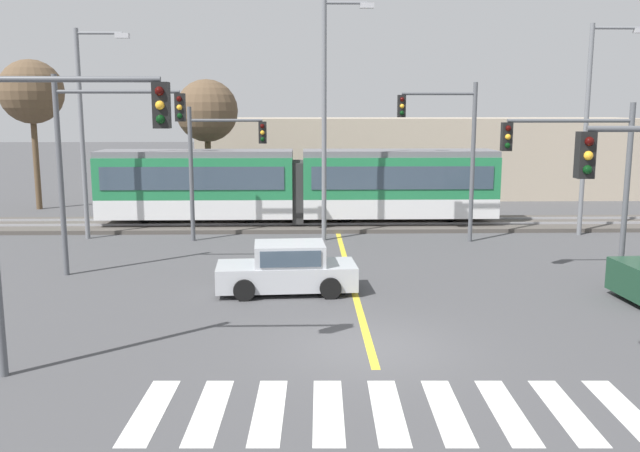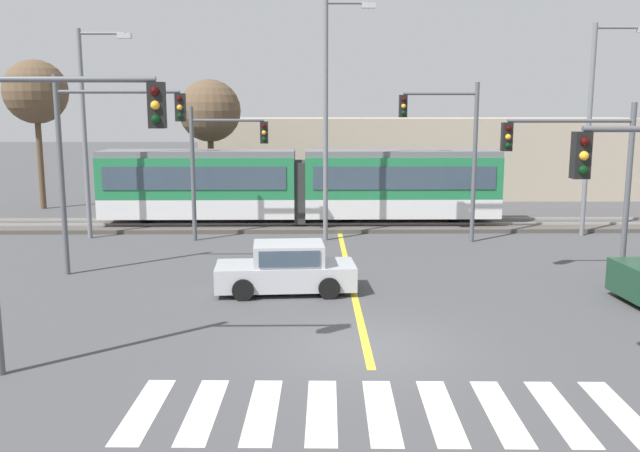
# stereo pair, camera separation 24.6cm
# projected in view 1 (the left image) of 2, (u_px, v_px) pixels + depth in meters

# --- Properties ---
(ground_plane) EXTENTS (200.00, 200.00, 0.00)m
(ground_plane) POSITION_uv_depth(u_px,v_px,m) (370.00, 348.00, 15.82)
(ground_plane) COLOR #474749
(track_bed) EXTENTS (120.00, 4.00, 0.18)m
(track_bed) POSITION_uv_depth(u_px,v_px,m) (336.00, 224.00, 32.22)
(track_bed) COLOR #4C4742
(track_bed) RESTS_ON ground
(rail_near) EXTENTS (120.00, 0.08, 0.10)m
(rail_near) POSITION_uv_depth(u_px,v_px,m) (337.00, 224.00, 31.49)
(rail_near) COLOR #939399
(rail_near) RESTS_ON track_bed
(rail_far) EXTENTS (120.00, 0.08, 0.10)m
(rail_far) POSITION_uv_depth(u_px,v_px,m) (335.00, 219.00, 32.90)
(rail_far) COLOR #939399
(rail_far) RESTS_ON track_bed
(light_rail_tram) EXTENTS (18.50, 2.64, 3.43)m
(light_rail_tram) POSITION_uv_depth(u_px,v_px,m) (298.00, 183.00, 31.83)
(light_rail_tram) COLOR silver
(light_rail_tram) RESTS_ON track_bed
(crosswalk_stripe_0) EXTENTS (0.63, 2.81, 0.01)m
(crosswalk_stripe_0) POSITION_uv_depth(u_px,v_px,m) (150.00, 411.00, 12.52)
(crosswalk_stripe_0) COLOR silver
(crosswalk_stripe_0) RESTS_ON ground
(crosswalk_stripe_1) EXTENTS (0.63, 2.81, 0.01)m
(crosswalk_stripe_1) POSITION_uv_depth(u_px,v_px,m) (210.00, 411.00, 12.52)
(crosswalk_stripe_1) COLOR silver
(crosswalk_stripe_1) RESTS_ON ground
(crosswalk_stripe_2) EXTENTS (0.63, 2.81, 0.01)m
(crosswalk_stripe_2) POSITION_uv_depth(u_px,v_px,m) (269.00, 411.00, 12.52)
(crosswalk_stripe_2) COLOR silver
(crosswalk_stripe_2) RESTS_ON ground
(crosswalk_stripe_3) EXTENTS (0.63, 2.81, 0.01)m
(crosswalk_stripe_3) POSITION_uv_depth(u_px,v_px,m) (328.00, 411.00, 12.52)
(crosswalk_stripe_3) COLOR silver
(crosswalk_stripe_3) RESTS_ON ground
(crosswalk_stripe_4) EXTENTS (0.63, 2.81, 0.01)m
(crosswalk_stripe_4) POSITION_uv_depth(u_px,v_px,m) (388.00, 411.00, 12.52)
(crosswalk_stripe_4) COLOR silver
(crosswalk_stripe_4) RESTS_ON ground
(crosswalk_stripe_5) EXTENTS (0.63, 2.81, 0.01)m
(crosswalk_stripe_5) POSITION_uv_depth(u_px,v_px,m) (447.00, 411.00, 12.52)
(crosswalk_stripe_5) COLOR silver
(crosswalk_stripe_5) RESTS_ON ground
(crosswalk_stripe_6) EXTENTS (0.63, 2.81, 0.01)m
(crosswalk_stripe_6) POSITION_uv_depth(u_px,v_px,m) (506.00, 411.00, 12.52)
(crosswalk_stripe_6) COLOR silver
(crosswalk_stripe_6) RESTS_ON ground
(crosswalk_stripe_7) EXTENTS (0.63, 2.81, 0.01)m
(crosswalk_stripe_7) POSITION_uv_depth(u_px,v_px,m) (566.00, 411.00, 12.52)
(crosswalk_stripe_7) COLOR silver
(crosswalk_stripe_7) RESTS_ON ground
(crosswalk_stripe_8) EXTENTS (0.63, 2.81, 0.01)m
(crosswalk_stripe_8) POSITION_uv_depth(u_px,v_px,m) (625.00, 411.00, 12.52)
(crosswalk_stripe_8) COLOR silver
(crosswalk_stripe_8) RESTS_ON ground
(lane_centre_line) EXTENTS (0.20, 16.02, 0.01)m
(lane_centre_line) POSITION_uv_depth(u_px,v_px,m) (350.00, 278.00, 22.38)
(lane_centre_line) COLOR gold
(lane_centre_line) RESTS_ON ground
(sedan_crossing) EXTENTS (4.29, 2.10, 1.52)m
(sedan_crossing) POSITION_uv_depth(u_px,v_px,m) (287.00, 270.00, 20.53)
(sedan_crossing) COLOR #B7BABF
(sedan_crossing) RESTS_ON ground
(traffic_light_near_left) EXTENTS (3.75, 0.38, 6.60)m
(traffic_light_near_left) POSITION_uv_depth(u_px,v_px,m) (47.00, 171.00, 13.46)
(traffic_light_near_left) COLOR #515459
(traffic_light_near_left) RESTS_ON ground
(traffic_light_far_left) EXTENTS (3.25, 0.38, 5.60)m
(traffic_light_far_left) POSITION_uv_depth(u_px,v_px,m) (217.00, 155.00, 28.09)
(traffic_light_far_left) COLOR #515459
(traffic_light_far_left) RESTS_ON ground
(traffic_light_mid_left) EXTENTS (4.25, 0.38, 6.62)m
(traffic_light_mid_left) POSITION_uv_depth(u_px,v_px,m) (101.00, 146.00, 22.07)
(traffic_light_mid_left) COLOR #515459
(traffic_light_mid_left) RESTS_ON ground
(traffic_light_far_right) EXTENTS (3.25, 0.38, 6.58)m
(traffic_light_far_right) POSITION_uv_depth(u_px,v_px,m) (449.00, 139.00, 27.76)
(traffic_light_far_right) COLOR #515459
(traffic_light_far_right) RESTS_ON ground
(traffic_light_mid_right) EXTENTS (4.25, 0.38, 5.72)m
(traffic_light_mid_right) POSITION_uv_depth(u_px,v_px,m) (583.00, 164.00, 21.72)
(traffic_light_mid_right) COLOR #515459
(traffic_light_mid_right) RESTS_ON ground
(street_lamp_west) EXTENTS (2.26, 0.28, 8.78)m
(street_lamp_west) POSITION_uv_depth(u_px,v_px,m) (86.00, 122.00, 28.32)
(street_lamp_west) COLOR slate
(street_lamp_west) RESTS_ON ground
(street_lamp_centre) EXTENTS (2.10, 0.28, 9.91)m
(street_lamp_centre) POSITION_uv_depth(u_px,v_px,m) (328.00, 108.00, 27.87)
(street_lamp_centre) COLOR slate
(street_lamp_centre) RESTS_ON ground
(street_lamp_east) EXTENTS (2.45, 0.28, 9.08)m
(street_lamp_east) POSITION_uv_depth(u_px,v_px,m) (592.00, 117.00, 29.14)
(street_lamp_east) COLOR slate
(street_lamp_east) RESTS_ON ground
(bare_tree_far_west) EXTENTS (3.46, 3.46, 8.16)m
(bare_tree_far_west) POSITION_uv_depth(u_px,v_px,m) (31.00, 93.00, 36.66)
(bare_tree_far_west) COLOR brown
(bare_tree_far_west) RESTS_ON ground
(bare_tree_west) EXTENTS (3.21, 3.21, 7.03)m
(bare_tree_west) POSITION_uv_depth(u_px,v_px,m) (207.00, 112.00, 34.98)
(bare_tree_west) COLOR brown
(bare_tree_west) RESTS_ON ground
(building_backdrop_far) EXTENTS (27.50, 6.00, 4.94)m
(building_backdrop_far) POSITION_uv_depth(u_px,v_px,m) (418.00, 157.00, 43.23)
(building_backdrop_far) COLOR tan
(building_backdrop_far) RESTS_ON ground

